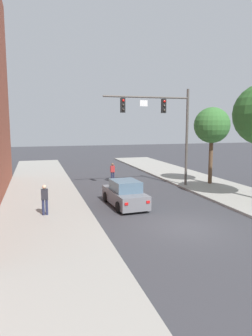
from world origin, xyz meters
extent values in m
plane|color=#38383D|center=(0.00, 0.00, 0.00)|extent=(120.00, 120.00, 0.00)
cube|color=#99968E|center=(-6.50, 0.00, 0.07)|extent=(5.00, 60.00, 0.15)
cylinder|color=#514C47|center=(4.60, 9.05, 3.90)|extent=(0.20, 0.20, 7.50)
cylinder|color=#514C47|center=(1.25, 9.05, 6.95)|extent=(6.69, 0.14, 0.14)
cube|color=black|center=(2.59, 9.05, 6.33)|extent=(0.32, 0.28, 1.05)
sphere|color=red|center=(2.59, 8.90, 6.66)|extent=(0.18, 0.18, 0.18)
sphere|color=#2D2823|center=(2.59, 8.90, 6.33)|extent=(0.18, 0.18, 0.18)
sphere|color=#2D2823|center=(2.59, 8.90, 6.00)|extent=(0.18, 0.18, 0.18)
cube|color=black|center=(-0.62, 9.05, 6.33)|extent=(0.32, 0.28, 1.05)
sphere|color=red|center=(-0.62, 8.90, 6.66)|extent=(0.18, 0.18, 0.18)
sphere|color=#2D2823|center=(-0.62, 8.90, 6.33)|extent=(0.18, 0.18, 0.18)
sphere|color=#2D2823|center=(-0.62, 8.90, 6.00)|extent=(0.18, 0.18, 0.18)
cube|color=white|center=(0.98, 9.03, 6.50)|extent=(0.60, 0.03, 0.44)
cube|color=slate|center=(-1.72, 4.77, 0.56)|extent=(1.93, 4.29, 0.80)
cube|color=slate|center=(-1.71, 4.62, 1.28)|extent=(1.61, 2.08, 0.64)
cylinder|color=black|center=(-2.60, 6.02, 0.32)|extent=(0.26, 0.65, 0.64)
cylinder|color=black|center=(-0.99, 6.11, 0.32)|extent=(0.26, 0.65, 0.64)
cylinder|color=black|center=(-2.46, 3.42, 0.32)|extent=(0.26, 0.65, 0.64)
cylinder|color=black|center=(-0.84, 3.51, 0.32)|extent=(0.26, 0.65, 0.64)
cube|color=red|center=(-2.24, 2.62, 0.68)|extent=(0.20, 0.05, 0.14)
cube|color=red|center=(-0.97, 2.69, 0.68)|extent=(0.20, 0.05, 0.14)
cylinder|color=#232847|center=(-6.57, 3.60, 0.57)|extent=(0.14, 0.14, 0.85)
cylinder|color=#232847|center=(-6.39, 3.60, 0.57)|extent=(0.14, 0.14, 0.85)
cube|color=#26262D|center=(-6.48, 3.60, 1.28)|extent=(0.36, 0.22, 0.56)
sphere|color=beige|center=(-6.48, 3.60, 1.68)|extent=(0.22, 0.22, 0.22)
cylinder|color=#232847|center=(-0.59, 12.77, 0.42)|extent=(0.14, 0.14, 0.85)
cylinder|color=#232847|center=(-0.41, 12.77, 0.42)|extent=(0.14, 0.14, 0.85)
cube|color=#B72D2D|center=(-0.50, 12.77, 1.13)|extent=(0.36, 0.22, 0.56)
sphere|color=brown|center=(-0.50, 12.77, 1.53)|extent=(0.22, 0.22, 0.22)
cylinder|color=brown|center=(6.83, 9.10, 1.98)|extent=(0.32, 0.32, 3.66)
sphere|color=#387033|center=(6.83, 9.10, 4.89)|extent=(2.87, 2.87, 2.87)
camera|label=1|loc=(-6.84, -12.99, 4.94)|focal=33.09mm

